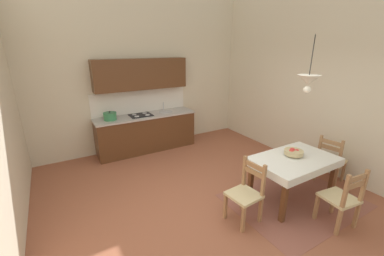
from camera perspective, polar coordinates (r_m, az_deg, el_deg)
ground_plane at (r=4.28m, az=4.83°, el=-17.58°), size 5.87×6.55×0.10m
wall_back at (r=6.19m, az=-11.40°, el=14.00°), size 5.87×0.12×4.02m
wall_right at (r=5.51m, az=29.63°, el=11.46°), size 0.12×6.55×4.02m
area_rug at (r=4.61m, az=22.68°, el=-15.35°), size 2.10×1.60×0.01m
kitchen_cabinetry at (r=6.03m, az=-10.94°, el=2.74°), size 2.41×0.63×2.20m
dining_table at (r=4.37m, az=22.65°, el=-8.04°), size 1.37×0.87×0.75m
dining_chair_window_side at (r=5.27m, az=29.64°, el=-6.63°), size 0.49×0.49×0.93m
dining_chair_camera_side at (r=4.13m, az=31.57°, el=-13.90°), size 0.47×0.47×0.93m
dining_chair_tv_side at (r=3.75m, az=12.46°, el=-14.66°), size 0.46×0.46×0.93m
fruit_bowl at (r=4.36m, az=22.63°, el=-5.24°), size 0.30×0.30×0.12m
pendant_lamp at (r=3.92m, az=25.57°, el=9.94°), size 0.32×0.32×0.80m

